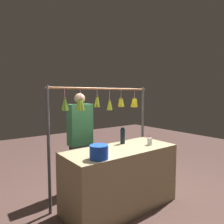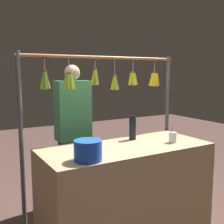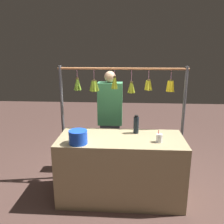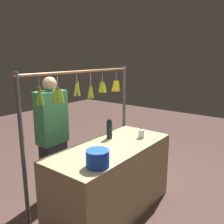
% 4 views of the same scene
% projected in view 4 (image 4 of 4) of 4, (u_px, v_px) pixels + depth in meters
% --- Properties ---
extents(ground_plane, '(12.00, 12.00, 0.00)m').
position_uv_depth(ground_plane, '(112.00, 211.00, 3.12)').
color(ground_plane, '#4D352F').
extents(market_counter, '(1.68, 0.73, 0.89)m').
position_uv_depth(market_counter, '(112.00, 180.00, 3.02)').
color(market_counter, tan).
rests_on(market_counter, ground).
extents(display_rack, '(1.87, 0.13, 1.80)m').
position_uv_depth(display_rack, '(85.00, 109.00, 3.11)').
color(display_rack, '#4C4C51').
rests_on(display_rack, ground).
extents(water_bottle, '(0.07, 0.07, 0.26)m').
position_uv_depth(water_bottle, '(109.00, 129.00, 3.17)').
color(water_bottle, black).
rests_on(water_bottle, market_counter).
extents(blue_bucket, '(0.23, 0.23, 0.17)m').
position_uv_depth(blue_bucket, '(98.00, 158.00, 2.35)').
color(blue_bucket, blue).
rests_on(blue_bucket, market_counter).
extents(drink_cup, '(0.08, 0.08, 0.16)m').
position_uv_depth(drink_cup, '(141.00, 134.00, 3.21)').
color(drink_cup, silver).
rests_on(drink_cup, market_counter).
extents(vendor_person, '(0.40, 0.22, 1.69)m').
position_uv_depth(vendor_person, '(53.00, 140.00, 3.27)').
color(vendor_person, '#2D2D38').
rests_on(vendor_person, ground).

